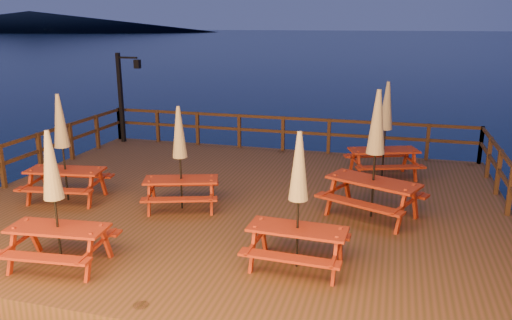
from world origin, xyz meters
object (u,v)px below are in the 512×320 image
object	(u,v)px
lamp_post	(124,90)
picnic_table_1	(298,199)
picnic_table_0	(385,129)
picnic_table_2	(54,198)

from	to	relation	value
lamp_post	picnic_table_1	world-z (taller)	lamp_post
lamp_post	picnic_table_0	distance (m)	8.77
picnic_table_0	picnic_table_1	world-z (taller)	picnic_table_0
picnic_table_0	picnic_table_1	distance (m)	5.69
picnic_table_0	picnic_table_1	size ratio (longest dim) A/B	1.08
picnic_table_0	lamp_post	bearing A→B (deg)	147.57
lamp_post	picnic_table_2	distance (m)	9.12
lamp_post	picnic_table_1	size ratio (longest dim) A/B	1.28
picnic_table_1	picnic_table_2	distance (m)	3.98
picnic_table_2	lamp_post	bearing A→B (deg)	106.78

